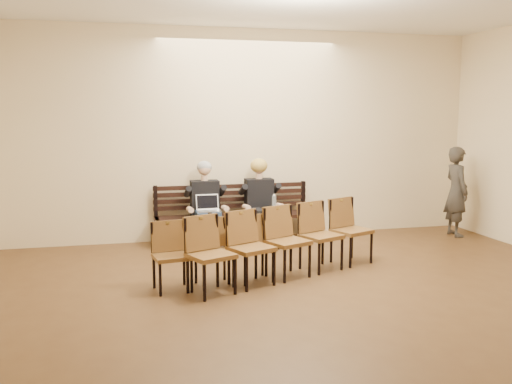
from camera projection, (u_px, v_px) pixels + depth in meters
ground at (378, 354)px, 5.04m from camera, size 10.00×10.00×0.00m
room_walls at (349, 69)px, 5.45m from camera, size 8.02×10.01×3.51m
bench at (234, 228)px, 9.40m from camera, size 2.60×0.90×0.45m
seated_man at (206, 204)px, 9.11m from camera, size 0.56×0.77×1.34m
seated_woman at (261, 203)px, 9.33m from camera, size 0.56×0.78×1.30m
laptop at (209, 212)px, 8.90m from camera, size 0.42×0.36×0.26m
water_bottle at (274, 210)px, 9.15m from camera, size 0.09×0.09×0.24m
bag at (269, 231)px, 9.66m from camera, size 0.37×0.29×0.25m
passerby at (457, 185)px, 9.79m from camera, size 0.47×0.68×1.78m
chair_row_front at (214, 253)px, 7.00m from camera, size 1.54×0.66×0.83m
chair_row_back at (288, 242)px, 7.36m from camera, size 2.80×1.55×0.92m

